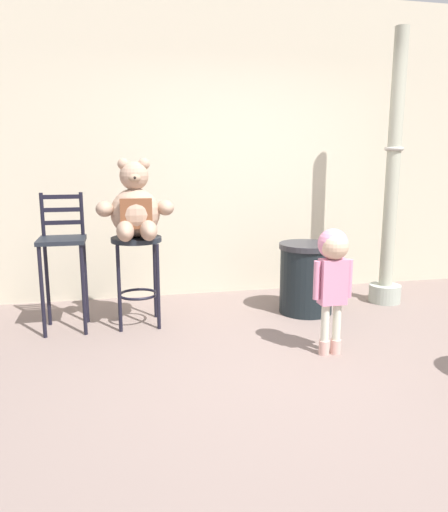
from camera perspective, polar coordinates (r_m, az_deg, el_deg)
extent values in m
plane|color=gray|center=(3.52, 9.58, -13.23)|extent=(24.00, 24.00, 0.00)
cube|color=beige|center=(5.41, 0.84, 12.37)|extent=(6.01, 0.30, 3.10)
cylinder|color=black|center=(4.29, -10.16, 1.92)|extent=(0.43, 0.43, 0.04)
cylinder|color=black|center=(4.21, -12.09, -3.80)|extent=(0.03, 0.03, 0.74)
cylinder|color=black|center=(4.22, -7.67, -3.61)|extent=(0.03, 0.03, 0.74)
cylinder|color=black|center=(4.52, -12.13, -2.75)|extent=(0.03, 0.03, 0.74)
cylinder|color=black|center=(4.54, -8.02, -2.57)|extent=(0.03, 0.03, 0.74)
torus|color=black|center=(4.40, -9.94, -4.40)|extent=(0.35, 0.35, 0.02)
sphere|color=tan|center=(4.26, -10.27, 4.96)|extent=(0.42, 0.42, 0.42)
cube|color=brown|center=(4.09, -10.18, 4.85)|extent=(0.26, 0.03, 0.25)
sphere|color=tan|center=(4.24, -10.42, 9.17)|extent=(0.24, 0.24, 0.24)
ellipsoid|color=#9C8067|center=(4.13, -10.36, 8.92)|extent=(0.10, 0.08, 0.07)
sphere|color=black|center=(4.11, -10.34, 8.94)|extent=(0.03, 0.03, 0.03)
sphere|color=tan|center=(4.23, -11.63, 10.44)|extent=(0.10, 0.10, 0.10)
sphere|color=tan|center=(4.24, -9.30, 10.52)|extent=(0.10, 0.10, 0.10)
ellipsoid|color=tan|center=(4.22, -13.72, 5.34)|extent=(0.15, 0.23, 0.13)
ellipsoid|color=tan|center=(4.24, -6.83, 5.61)|extent=(0.15, 0.23, 0.13)
ellipsoid|color=tan|center=(4.07, -11.42, 2.86)|extent=(0.14, 0.36, 0.17)
ellipsoid|color=tan|center=(4.08, -8.77, 2.96)|extent=(0.14, 0.36, 0.17)
cylinder|color=#D8A69A|center=(3.82, 11.56, -10.38)|extent=(0.08, 0.08, 0.11)
cylinder|color=beige|center=(3.75, 11.68, -7.58)|extent=(0.06, 0.06, 0.28)
cylinder|color=#D8A69A|center=(3.86, 12.86, -10.22)|extent=(0.08, 0.08, 0.11)
cylinder|color=beige|center=(3.79, 12.99, -7.44)|extent=(0.06, 0.06, 0.28)
cube|color=pink|center=(3.68, 12.54, -2.93)|extent=(0.20, 0.11, 0.34)
cylinder|color=pink|center=(3.63, 10.73, -2.80)|extent=(0.05, 0.05, 0.29)
cylinder|color=pink|center=(3.73, 14.32, -2.55)|extent=(0.05, 0.05, 0.29)
sphere|color=#D8B293|center=(3.63, 12.72, 1.16)|extent=(0.21, 0.21, 0.21)
sphere|color=pink|center=(3.65, 12.56, 1.39)|extent=(0.22, 0.22, 0.22)
cylinder|color=black|center=(4.72, 9.54, -2.85)|extent=(0.50, 0.50, 0.62)
cylinder|color=#2D2D33|center=(4.65, 9.67, 1.15)|extent=(0.53, 0.53, 0.05)
cylinder|color=#A3AB9D|center=(5.30, 18.18, -4.14)|extent=(0.32, 0.32, 0.18)
cylinder|color=#A8A994|center=(5.13, 19.11, 10.30)|extent=(0.13, 0.13, 2.47)
torus|color=#ADA89E|center=(5.13, 19.20, 11.68)|extent=(0.18, 0.18, 0.04)
cube|color=black|center=(4.30, -18.35, 1.76)|extent=(0.38, 0.38, 0.03)
cylinder|color=black|center=(4.24, -20.40, -4.03)|extent=(0.03, 0.03, 0.76)
cylinder|color=black|center=(4.21, -16.03, -3.88)|extent=(0.03, 0.03, 0.76)
cylinder|color=black|center=(4.55, -19.86, -2.97)|extent=(0.03, 0.03, 0.76)
cylinder|color=black|center=(4.52, -15.79, -2.82)|extent=(0.03, 0.03, 0.76)
cylinder|color=black|center=(4.45, -20.38, 4.55)|extent=(0.03, 0.03, 0.37)
cylinder|color=black|center=(4.41, -16.21, 4.77)|extent=(0.03, 0.03, 0.37)
cube|color=black|center=(4.44, -18.24, 3.72)|extent=(0.32, 0.02, 0.04)
cube|color=black|center=(4.42, -18.33, 5.13)|extent=(0.32, 0.02, 0.04)
cube|color=black|center=(4.42, -18.42, 6.55)|extent=(0.32, 0.02, 0.04)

